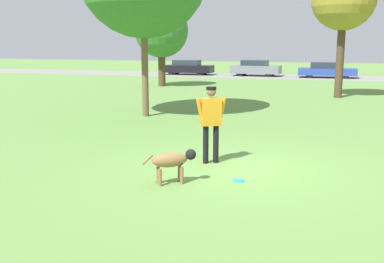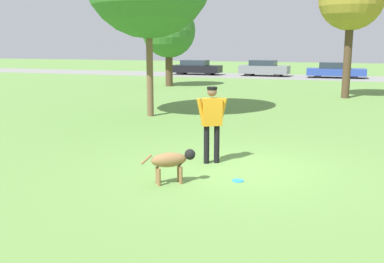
{
  "view_description": "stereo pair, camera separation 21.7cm",
  "coord_description": "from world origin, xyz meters",
  "px_view_note": "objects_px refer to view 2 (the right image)",
  "views": [
    {
      "loc": [
        2.0,
        -9.5,
        2.73
      ],
      "look_at": [
        -0.89,
        -0.63,
        0.9
      ],
      "focal_mm": 42.0,
      "sensor_mm": 36.0,
      "label": 1
    },
    {
      "loc": [
        2.2,
        -9.43,
        2.73
      ],
      "look_at": [
        -0.89,
        -0.63,
        0.9
      ],
      "focal_mm": 42.0,
      "sensor_mm": 36.0,
      "label": 2
    }
  ],
  "objects_px": {
    "frisbee": "(238,181)",
    "tree_far_left": "(169,31)",
    "parked_car_grey": "(264,68)",
    "parked_car_blue": "(336,70)",
    "person": "(212,118)",
    "dog": "(172,161)",
    "parked_car_black": "(196,67)"
  },
  "relations": [
    {
      "from": "frisbee",
      "to": "parked_car_blue",
      "type": "distance_m",
      "value": 29.84
    },
    {
      "from": "parked_car_black",
      "to": "parked_car_grey",
      "type": "distance_m",
      "value": 6.12
    },
    {
      "from": "parked_car_black",
      "to": "parked_car_blue",
      "type": "xyz_separation_m",
      "value": [
        11.98,
        -0.09,
        -0.01
      ]
    },
    {
      "from": "parked_car_grey",
      "to": "parked_car_blue",
      "type": "height_order",
      "value": "parked_car_grey"
    },
    {
      "from": "dog",
      "to": "frisbee",
      "type": "distance_m",
      "value": 1.41
    },
    {
      "from": "parked_car_grey",
      "to": "parked_car_blue",
      "type": "relative_size",
      "value": 0.9
    },
    {
      "from": "parked_car_black",
      "to": "parked_car_grey",
      "type": "xyz_separation_m",
      "value": [
        6.11,
        0.18,
        0.04
      ]
    },
    {
      "from": "parked_car_black",
      "to": "parked_car_grey",
      "type": "bearing_deg",
      "value": 1.02
    },
    {
      "from": "person",
      "to": "parked_car_blue",
      "type": "bearing_deg",
      "value": 54.25
    },
    {
      "from": "frisbee",
      "to": "tree_far_left",
      "type": "relative_size",
      "value": 0.04
    },
    {
      "from": "tree_far_left",
      "to": "parked_car_black",
      "type": "bearing_deg",
      "value": 99.94
    },
    {
      "from": "tree_far_left",
      "to": "frisbee",
      "type": "bearing_deg",
      "value": -63.97
    },
    {
      "from": "parked_car_black",
      "to": "parked_car_grey",
      "type": "height_order",
      "value": "parked_car_grey"
    },
    {
      "from": "person",
      "to": "tree_far_left",
      "type": "relative_size",
      "value": 0.34
    },
    {
      "from": "parked_car_blue",
      "to": "parked_car_grey",
      "type": "bearing_deg",
      "value": 174.68
    },
    {
      "from": "person",
      "to": "parked_car_blue",
      "type": "distance_m",
      "value": 28.7
    },
    {
      "from": "parked_car_grey",
      "to": "person",
      "type": "bearing_deg",
      "value": -79.7
    },
    {
      "from": "parked_car_grey",
      "to": "parked_car_blue",
      "type": "bearing_deg",
      "value": -0.46
    },
    {
      "from": "person",
      "to": "parked_car_black",
      "type": "height_order",
      "value": "person"
    },
    {
      "from": "parked_car_grey",
      "to": "tree_far_left",
      "type": "bearing_deg",
      "value": -108.0
    },
    {
      "from": "person",
      "to": "parked_car_black",
      "type": "bearing_deg",
      "value": 77.35
    },
    {
      "from": "dog",
      "to": "parked_car_black",
      "type": "relative_size",
      "value": 0.22
    },
    {
      "from": "frisbee",
      "to": "parked_car_grey",
      "type": "relative_size",
      "value": 0.06
    },
    {
      "from": "frisbee",
      "to": "parked_car_blue",
      "type": "height_order",
      "value": "parked_car_blue"
    },
    {
      "from": "dog",
      "to": "frisbee",
      "type": "height_order",
      "value": "dog"
    },
    {
      "from": "parked_car_black",
      "to": "person",
      "type": "bearing_deg",
      "value": -71.13
    },
    {
      "from": "person",
      "to": "frisbee",
      "type": "xyz_separation_m",
      "value": [
        0.92,
        -1.17,
        -1.06
      ]
    },
    {
      "from": "tree_far_left",
      "to": "person",
      "type": "bearing_deg",
      "value": -64.88
    },
    {
      "from": "dog",
      "to": "frisbee",
      "type": "relative_size",
      "value": 4.15
    },
    {
      "from": "person",
      "to": "parked_car_blue",
      "type": "height_order",
      "value": "person"
    },
    {
      "from": "person",
      "to": "dog",
      "type": "height_order",
      "value": "person"
    },
    {
      "from": "frisbee",
      "to": "tree_far_left",
      "type": "distance_m",
      "value": 21.21
    }
  ]
}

